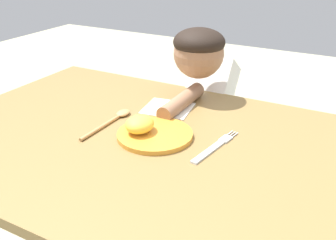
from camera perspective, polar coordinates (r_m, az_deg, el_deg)
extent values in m
cube|color=olive|center=(1.05, -0.30, -4.23)|extent=(1.40, 0.86, 0.03)
cube|color=olive|center=(1.76, -12.26, -5.84)|extent=(0.06, 0.06, 0.72)
cylinder|color=gold|center=(1.08, -1.96, -2.19)|extent=(0.21, 0.21, 0.01)
ellipsoid|color=yellow|center=(1.07, -4.23, -0.62)|extent=(0.08, 0.09, 0.05)
ellipsoid|color=red|center=(1.11, -4.13, -0.38)|extent=(0.04, 0.04, 0.02)
ellipsoid|color=red|center=(1.09, -4.16, -0.87)|extent=(0.03, 0.04, 0.03)
cube|color=silver|center=(1.01, 6.02, -4.74)|extent=(0.04, 0.14, 0.01)
cube|color=silver|center=(1.08, 8.57, -2.82)|extent=(0.03, 0.04, 0.01)
cylinder|color=silver|center=(1.10, 9.94, -2.21)|extent=(0.01, 0.04, 0.00)
cylinder|color=silver|center=(1.10, 9.54, -2.09)|extent=(0.01, 0.04, 0.00)
cylinder|color=silver|center=(1.11, 9.14, -1.96)|extent=(0.01, 0.04, 0.00)
cylinder|color=tan|center=(1.14, -10.04, -1.13)|extent=(0.01, 0.18, 0.01)
ellipsoid|color=tan|center=(1.22, -6.70, 1.04)|extent=(0.04, 0.05, 0.02)
cube|color=#4B3F70|center=(1.75, 6.47, -9.00)|extent=(0.16, 0.14, 0.55)
cube|color=white|center=(1.47, 5.83, 2.57)|extent=(0.16, 0.29, 0.35)
sphere|color=#9E7051|center=(1.32, 4.60, 9.86)|extent=(0.17, 0.17, 0.17)
ellipsoid|color=black|center=(1.31, 4.66, 11.49)|extent=(0.18, 0.18, 0.09)
cylinder|color=#9E7051|center=(1.25, 2.06, 2.80)|extent=(0.05, 0.25, 0.05)
cube|color=white|center=(1.26, -0.03, 1.72)|extent=(0.17, 0.16, 0.00)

